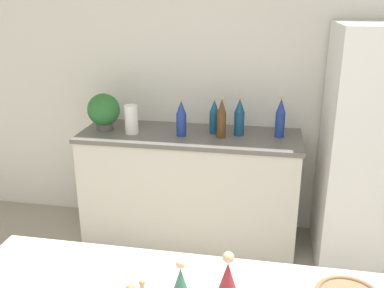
{
  "coord_description": "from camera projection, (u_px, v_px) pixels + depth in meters",
  "views": [
    {
      "loc": [
        0.17,
        -0.82,
        1.98
      ],
      "look_at": [
        -0.23,
        1.4,
        1.19
      ],
      "focal_mm": 40.0,
      "sensor_mm": 36.0,
      "label": 1
    }
  ],
  "objects": [
    {
      "name": "wall_back",
      "position": [
        248.0,
        85.0,
        3.56
      ],
      "size": [
        8.0,
        0.06,
        2.55
      ],
      "color": "silver",
      "rests_on": "ground_plane"
    },
    {
      "name": "paper_towel_roll",
      "position": [
        131.0,
        119.0,
        3.4
      ],
      "size": [
        0.11,
        0.11,
        0.23
      ],
      "color": "white",
      "rests_on": "back_counter"
    },
    {
      "name": "back_bottle_0",
      "position": [
        181.0,
        119.0,
        3.34
      ],
      "size": [
        0.08,
        0.08,
        0.29
      ],
      "color": "navy",
      "rests_on": "back_counter"
    },
    {
      "name": "back_bottle_3",
      "position": [
        222.0,
        119.0,
        3.29
      ],
      "size": [
        0.07,
        0.07,
        0.32
      ],
      "color": "brown",
      "rests_on": "back_counter"
    },
    {
      "name": "back_bottle_2",
      "position": [
        239.0,
        117.0,
        3.35
      ],
      "size": [
        0.08,
        0.08,
        0.31
      ],
      "color": "navy",
      "rests_on": "back_counter"
    },
    {
      "name": "back_bottle_4",
      "position": [
        214.0,
        117.0,
        3.41
      ],
      "size": [
        0.08,
        0.08,
        0.28
      ],
      "color": "navy",
      "rests_on": "back_counter"
    },
    {
      "name": "potted_plant",
      "position": [
        104.0,
        111.0,
        3.48
      ],
      "size": [
        0.26,
        0.26,
        0.3
      ],
      "color": "#595451",
      "rests_on": "back_counter"
    },
    {
      "name": "wise_man_figurine_blue",
      "position": [
        181.0,
        277.0,
        1.54
      ],
      "size": [
        0.05,
        0.05,
        0.13
      ],
      "color": "#33664C",
      "rests_on": "bar_counter"
    },
    {
      "name": "back_counter",
      "position": [
        190.0,
        186.0,
        3.59
      ],
      "size": [
        1.77,
        0.63,
        0.93
      ],
      "color": "silver",
      "rests_on": "ground_plane"
    },
    {
      "name": "back_bottle_1",
      "position": [
        280.0,
        118.0,
        3.31
      ],
      "size": [
        0.08,
        0.08,
        0.32
      ],
      "color": "navy",
      "rests_on": "back_counter"
    },
    {
      "name": "wise_man_figurine_crimson",
      "position": [
        228.0,
        274.0,
        1.53
      ],
      "size": [
        0.07,
        0.07,
        0.16
      ],
      "color": "maroon",
      "rests_on": "bar_counter"
    }
  ]
}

